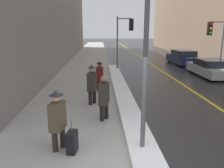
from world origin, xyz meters
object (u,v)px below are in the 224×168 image
object	(u,v)px
pedestrian_in_fedora	(100,75)
lamp_post	(146,35)
pedestrian_nearside	(104,96)
pedestrian_trailing	(92,83)
parked_car_silver	(210,68)
parked_car_navy	(183,58)
pedestrian_with_shoulder_bag	(58,118)
traffic_light_near	(126,32)
traffic_light_far	(215,36)
rolling_suitcase	(72,142)

from	to	relation	value
pedestrian_in_fedora	lamp_post	bearing A→B (deg)	22.35
pedestrian_nearside	pedestrian_trailing	xyz separation A→B (m)	(-0.47, 1.75, 0.06)
pedestrian_nearside	parked_car_silver	bearing A→B (deg)	146.16
lamp_post	parked_car_navy	bearing A→B (deg)	65.87
pedestrian_with_shoulder_bag	pedestrian_trailing	xyz separation A→B (m)	(0.77, 3.66, 0.05)
pedestrian_in_fedora	traffic_light_near	bearing A→B (deg)	173.65
traffic_light_far	pedestrian_nearside	xyz separation A→B (m)	(-7.78, -7.65, -1.87)
traffic_light_far	rolling_suitcase	size ratio (longest dim) A/B	4.02
parked_car_navy	pedestrian_in_fedora	bearing A→B (deg)	137.58
traffic_light_near	pedestrian_nearside	distance (m)	10.28
traffic_light_near	pedestrian_in_fedora	distance (m)	6.75
lamp_post	traffic_light_near	bearing A→B (deg)	85.61
pedestrian_with_shoulder_bag	pedestrian_nearside	xyz separation A→B (m)	(1.24, 1.91, -0.01)
traffic_light_near	lamp_post	bearing A→B (deg)	-103.70
pedestrian_with_shoulder_bag	parked_car_silver	bearing A→B (deg)	148.46
pedestrian_in_fedora	rolling_suitcase	distance (m)	5.99
rolling_suitcase	parked_car_navy	bearing A→B (deg)	162.23
lamp_post	pedestrian_with_shoulder_bag	distance (m)	3.04
traffic_light_far	parked_car_navy	distance (m)	5.55
pedestrian_in_fedora	parked_car_navy	xyz separation A→B (m)	(7.79, 8.97, -0.25)
pedestrian_with_shoulder_bag	parked_car_navy	bearing A→B (deg)	160.84
lamp_post	parked_car_navy	world-z (taller)	lamp_post
lamp_post	rolling_suitcase	world-z (taller)	lamp_post
lamp_post	pedestrian_trailing	world-z (taller)	lamp_post
traffic_light_far	parked_car_navy	xyz separation A→B (m)	(-0.13, 5.12, -2.15)
traffic_light_far	parked_car_silver	xyz separation A→B (m)	(-0.23, -0.32, -2.20)
pedestrian_in_fedora	parked_car_silver	bearing A→B (deg)	126.63
parked_car_navy	traffic_light_near	bearing A→B (deg)	115.13
traffic_light_far	rolling_suitcase	xyz separation A→B (m)	(-8.65, -9.76, -2.46)
traffic_light_far	pedestrian_in_fedora	bearing A→B (deg)	17.03
traffic_light_near	pedestrian_with_shoulder_bag	world-z (taller)	traffic_light_near
pedestrian_trailing	rolling_suitcase	bearing A→B (deg)	6.14
pedestrian_with_shoulder_bag	parked_car_silver	size ratio (longest dim) A/B	0.39
pedestrian_trailing	pedestrian_nearside	bearing A→B (deg)	27.06
pedestrian_nearside	pedestrian_in_fedora	world-z (taller)	pedestrian_nearside
parked_car_silver	rolling_suitcase	size ratio (longest dim) A/B	4.48
traffic_light_far	pedestrian_nearside	world-z (taller)	traffic_light_far
rolling_suitcase	pedestrian_with_shoulder_bag	bearing A→B (deg)	-105.85
traffic_light_far	pedestrian_nearside	distance (m)	11.07
traffic_light_near	parked_car_silver	world-z (taller)	traffic_light_near
traffic_light_near	pedestrian_with_shoulder_bag	size ratio (longest dim) A/B	2.49
lamp_post	pedestrian_in_fedora	size ratio (longest dim) A/B	3.16
parked_car_silver	pedestrian_in_fedora	bearing A→B (deg)	115.84
parked_car_navy	rolling_suitcase	bearing A→B (deg)	148.79
pedestrian_with_shoulder_bag	traffic_light_near	bearing A→B (deg)	177.23
parked_car_silver	pedestrian_trailing	bearing A→B (deg)	126.07
rolling_suitcase	pedestrian_nearside	bearing A→B (deg)	169.69
pedestrian_trailing	parked_car_navy	world-z (taller)	pedestrian_trailing
lamp_post	traffic_light_near	size ratio (longest dim) A/B	1.22
pedestrian_trailing	pedestrian_with_shoulder_bag	bearing A→B (deg)	0.17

